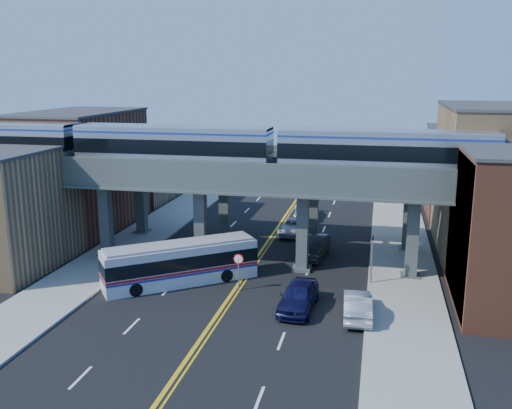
{
  "coord_description": "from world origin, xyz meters",
  "views": [
    {
      "loc": [
        9.38,
        -33.0,
        14.63
      ],
      "look_at": [
        0.33,
        8.47,
        4.85
      ],
      "focal_mm": 40.0,
      "sensor_mm": 36.0,
      "label": 1
    }
  ],
  "objects_px": {
    "transit_bus": "(180,264)",
    "traffic_signal": "(372,254)",
    "transit_train": "(173,146)",
    "stop_sign": "(239,266)",
    "car_lane_c": "(294,227)",
    "car_parked_curb": "(357,305)",
    "car_lane_a": "(298,296)",
    "car_lane_d": "(305,210)",
    "car_lane_b": "(314,247)"
  },
  "relations": [
    {
      "from": "car_lane_c",
      "to": "car_lane_a",
      "type": "bearing_deg",
      "value": -75.43
    },
    {
      "from": "transit_bus",
      "to": "car_lane_b",
      "type": "distance_m",
      "value": 11.76
    },
    {
      "from": "traffic_signal",
      "to": "car_lane_b",
      "type": "xyz_separation_m",
      "value": [
        -4.68,
        5.43,
        -1.44
      ]
    },
    {
      "from": "car_lane_a",
      "to": "car_lane_b",
      "type": "height_order",
      "value": "car_lane_a"
    },
    {
      "from": "car_lane_b",
      "to": "car_parked_curb",
      "type": "bearing_deg",
      "value": -65.13
    },
    {
      "from": "car_lane_a",
      "to": "car_lane_b",
      "type": "xyz_separation_m",
      "value": [
        -0.27,
        10.84,
        -0.02
      ]
    },
    {
      "from": "car_lane_b",
      "to": "traffic_signal",
      "type": "bearing_deg",
      "value": -43.8
    },
    {
      "from": "transit_bus",
      "to": "car_parked_curb",
      "type": "xyz_separation_m",
      "value": [
        12.58,
        -3.3,
        -0.66
      ]
    },
    {
      "from": "transit_train",
      "to": "car_parked_curb",
      "type": "bearing_deg",
      "value": -28.42
    },
    {
      "from": "transit_train",
      "to": "car_lane_b",
      "type": "bearing_deg",
      "value": 18.01
    },
    {
      "from": "car_parked_curb",
      "to": "stop_sign",
      "type": "bearing_deg",
      "value": -22.98
    },
    {
      "from": "stop_sign",
      "to": "car_lane_a",
      "type": "height_order",
      "value": "stop_sign"
    },
    {
      "from": "stop_sign",
      "to": "transit_bus",
      "type": "xyz_separation_m",
      "value": [
        -4.38,
        0.43,
        -0.31
      ]
    },
    {
      "from": "transit_train",
      "to": "stop_sign",
      "type": "bearing_deg",
      "value": -38.27
    },
    {
      "from": "stop_sign",
      "to": "traffic_signal",
      "type": "height_order",
      "value": "traffic_signal"
    },
    {
      "from": "transit_train",
      "to": "transit_bus",
      "type": "xyz_separation_m",
      "value": [
        1.96,
        -4.57,
        -7.8
      ]
    },
    {
      "from": "stop_sign",
      "to": "car_lane_b",
      "type": "relative_size",
      "value": 0.5
    },
    {
      "from": "transit_train",
      "to": "stop_sign",
      "type": "xyz_separation_m",
      "value": [
        6.34,
        -5.0,
        -7.49
      ]
    },
    {
      "from": "traffic_signal",
      "to": "car_lane_c",
      "type": "distance_m",
      "value": 14.0
    },
    {
      "from": "car_lane_b",
      "to": "car_lane_d",
      "type": "height_order",
      "value": "car_lane_b"
    },
    {
      "from": "transit_train",
      "to": "traffic_signal",
      "type": "relative_size",
      "value": 11.4
    },
    {
      "from": "stop_sign",
      "to": "car_lane_d",
      "type": "bearing_deg",
      "value": 85.04
    },
    {
      "from": "transit_bus",
      "to": "car_parked_curb",
      "type": "distance_m",
      "value": 13.02
    },
    {
      "from": "car_lane_d",
      "to": "transit_train",
      "type": "bearing_deg",
      "value": -123.13
    },
    {
      "from": "car_lane_a",
      "to": "car_lane_d",
      "type": "relative_size",
      "value": 0.95
    },
    {
      "from": "transit_train",
      "to": "traffic_signal",
      "type": "height_order",
      "value": "transit_train"
    },
    {
      "from": "transit_train",
      "to": "car_lane_a",
      "type": "bearing_deg",
      "value": -34.36
    },
    {
      "from": "transit_train",
      "to": "stop_sign",
      "type": "relative_size",
      "value": 17.77
    },
    {
      "from": "stop_sign",
      "to": "car_lane_a",
      "type": "distance_m",
      "value": 5.17
    },
    {
      "from": "transit_train",
      "to": "car_lane_c",
      "type": "xyz_separation_m",
      "value": [
        7.95,
        9.84,
        -8.55
      ]
    },
    {
      "from": "transit_bus",
      "to": "car_lane_c",
      "type": "xyz_separation_m",
      "value": [
        5.98,
        14.41,
        -0.76
      ]
    },
    {
      "from": "car_lane_b",
      "to": "car_lane_d",
      "type": "xyz_separation_m",
      "value": [
        -2.39,
        12.72,
        -0.08
      ]
    },
    {
      "from": "car_lane_c",
      "to": "car_lane_d",
      "type": "relative_size",
      "value": 0.92
    },
    {
      "from": "transit_bus",
      "to": "car_parked_curb",
      "type": "bearing_deg",
      "value": -51.82
    },
    {
      "from": "transit_bus",
      "to": "car_lane_c",
      "type": "bearing_deg",
      "value": 30.33
    },
    {
      "from": "transit_bus",
      "to": "car_lane_a",
      "type": "relative_size",
      "value": 1.98
    },
    {
      "from": "traffic_signal",
      "to": "transit_bus",
      "type": "height_order",
      "value": "traffic_signal"
    },
    {
      "from": "traffic_signal",
      "to": "car_lane_a",
      "type": "height_order",
      "value": "traffic_signal"
    },
    {
      "from": "stop_sign",
      "to": "transit_bus",
      "type": "bearing_deg",
      "value": 174.34
    },
    {
      "from": "car_lane_b",
      "to": "car_parked_curb",
      "type": "xyz_separation_m",
      "value": [
        3.98,
        -11.3,
        -0.07
      ]
    },
    {
      "from": "stop_sign",
      "to": "car_lane_d",
      "type": "distance_m",
      "value": 21.25
    },
    {
      "from": "transit_train",
      "to": "car_parked_curb",
      "type": "height_order",
      "value": "transit_train"
    },
    {
      "from": "car_lane_a",
      "to": "car_parked_curb",
      "type": "xyz_separation_m",
      "value": [
        3.71,
        -0.46,
        -0.09
      ]
    },
    {
      "from": "car_lane_a",
      "to": "car_lane_b",
      "type": "bearing_deg",
      "value": 94.57
    },
    {
      "from": "stop_sign",
      "to": "car_lane_d",
      "type": "relative_size",
      "value": 0.49
    },
    {
      "from": "car_lane_c",
      "to": "car_parked_curb",
      "type": "height_order",
      "value": "car_parked_curb"
    },
    {
      "from": "transit_bus",
      "to": "traffic_signal",
      "type": "bearing_deg",
      "value": -26.17
    },
    {
      "from": "stop_sign",
      "to": "traffic_signal",
      "type": "bearing_deg",
      "value": 18.63
    },
    {
      "from": "transit_bus",
      "to": "car_lane_d",
      "type": "xyz_separation_m",
      "value": [
        6.21,
        20.72,
        -0.67
      ]
    },
    {
      "from": "stop_sign",
      "to": "transit_bus",
      "type": "relative_size",
      "value": 0.26
    }
  ]
}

